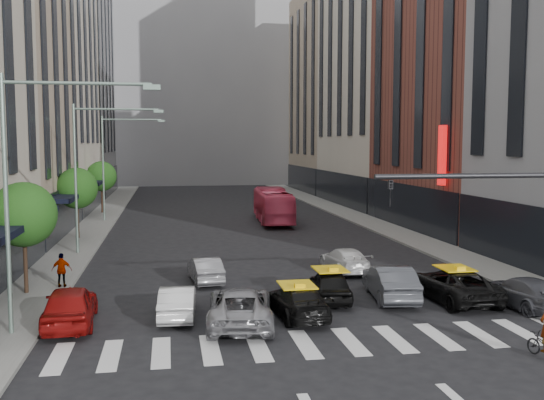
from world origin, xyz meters
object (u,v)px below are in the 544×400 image
streetlamp_mid (91,158)px  streetlamp_near (34,169)px  streetlamp_far (114,154)px  taxi_center (330,285)px  taxi_left (297,301)px  pedestrian_far (62,270)px  bus (273,206)px  car_red (70,305)px  car_white_front (178,302)px

streetlamp_mid → streetlamp_near: bearing=-90.0°
streetlamp_far → taxi_center: 31.70m
taxi_left → pedestrian_far: 11.56m
taxi_left → bus: bus is taller
bus → streetlamp_near: bearing=68.4°
streetlamp_far → pedestrian_far: bearing=-90.8°
car_red → pedestrian_far: bearing=-80.7°
streetlamp_far → taxi_left: size_ratio=2.08×
taxi_left → taxi_center: (1.93, 2.19, 0.05)m
streetlamp_mid → car_red: size_ratio=1.99×
pedestrian_far → taxi_left: bearing=152.6°
streetlamp_far → car_red: (0.88, -30.98, -5.13)m
taxi_center → streetlamp_far: bearing=-61.2°
taxi_left → taxi_center: taxi_center is taller
car_red → car_white_front: size_ratio=1.18×
car_white_front → bus: (8.59, 27.66, 0.83)m
streetlamp_mid → pedestrian_far: 10.45m
streetlamp_mid → car_red: 15.86m
streetlamp_far → bus: streetlamp_far is taller
car_red → car_white_front: 3.99m
streetlamp_near → taxi_left: bearing=4.2°
streetlamp_far → bus: bearing=-12.2°
taxi_left → bus: (3.99, 28.41, 0.83)m
taxi_left → car_white_front: bearing=-14.6°
taxi_center → streetlamp_near: bearing=21.7°
bus → pedestrian_far: (-13.79, -22.29, -0.51)m
car_white_front → pedestrian_far: size_ratio=2.41×
car_white_front → streetlamp_near: bearing=20.5°
streetlamp_near → car_red: bearing=49.3°
taxi_center → streetlamp_mid: bearing=-41.6°
car_red → bus: bus is taller
bus → car_red: bearing=69.1°
taxi_left → taxi_center: bearing=-136.8°
taxi_left → pedestrian_far: bearing=-37.3°
streetlamp_near → pedestrian_far: streetlamp_near is taller
car_white_front → streetlamp_mid: bearing=-67.7°
taxi_center → pedestrian_far: size_ratio=2.50×
streetlamp_near → streetlamp_mid: same height
car_white_front → bus: 28.98m
car_red → streetlamp_far: bearing=-91.2°
bus → pedestrian_far: bus is taller
streetlamp_far → car_red: 31.41m
streetlamp_near → streetlamp_far: size_ratio=1.00×
car_white_front → streetlamp_far: bearing=-77.1°
streetlamp_far → taxi_left: (9.45, -31.31, -5.28)m
taxi_left → pedestrian_far: (-9.81, 6.12, 0.31)m
car_red → bus: 30.77m
car_white_front → taxi_left: (4.61, -0.75, -0.00)m
streetlamp_near → pedestrian_far: bearing=93.0°
streetlamp_near → car_white_front: 7.30m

